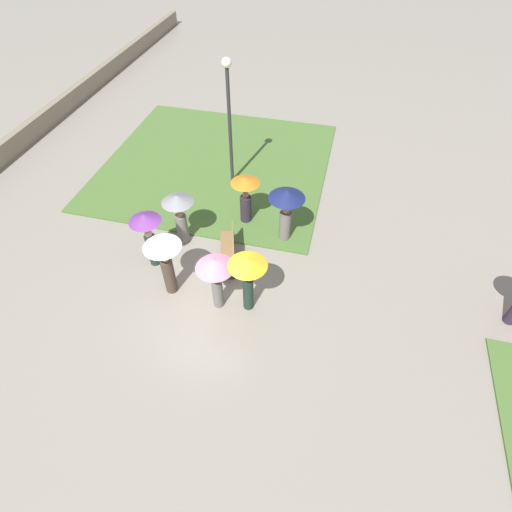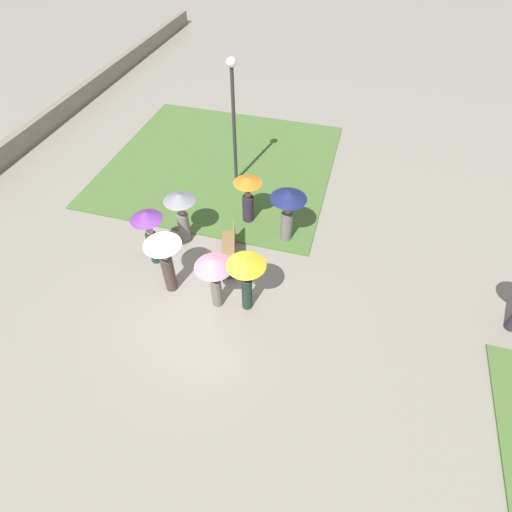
{
  "view_description": "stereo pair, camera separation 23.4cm",
  "coord_description": "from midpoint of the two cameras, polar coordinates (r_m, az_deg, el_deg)",
  "views": [
    {
      "loc": [
        6.52,
        3.15,
        9.0
      ],
      "look_at": [
        -1.03,
        1.28,
        0.87
      ],
      "focal_mm": 28.0,
      "sensor_mm": 36.0,
      "label": 1
    },
    {
      "loc": [
        6.46,
        3.38,
        9.0
      ],
      "look_at": [
        -1.03,
        1.28,
        0.87
      ],
      "focal_mm": 28.0,
      "sensor_mm": 36.0,
      "label": 2
    }
  ],
  "objects": [
    {
      "name": "crowd_person_pink",
      "position": [
        10.23,
        -5.33,
        -2.03
      ],
      "size": [
        1.01,
        1.01,
        1.8
      ],
      "rotation": [
        0.0,
        0.0,
        5.48
      ],
      "color": "slate",
      "rests_on": "ground_plane"
    },
    {
      "name": "ground_plane",
      "position": [
        11.56,
        -6.95,
        -5.28
      ],
      "size": [
        90.0,
        90.0,
        0.0
      ],
      "primitive_type": "plane",
      "color": "gray"
    },
    {
      "name": "crowd_person_grey",
      "position": [
        12.36,
        -10.13,
        6.64
      ],
      "size": [
        0.97,
        0.97,
        1.81
      ],
      "rotation": [
        0.0,
        0.0,
        5.61
      ],
      "color": "slate",
      "rests_on": "ground_plane"
    },
    {
      "name": "crowd_person_orange",
      "position": [
        12.94,
        -0.66,
        8.87
      ],
      "size": [
        0.93,
        0.93,
        1.76
      ],
      "rotation": [
        0.0,
        0.0,
        1.39
      ],
      "color": "#2D2333",
      "rests_on": "ground_plane"
    },
    {
      "name": "crowd_person_navy",
      "position": [
        12.09,
        5.14,
        7.28
      ],
      "size": [
        1.11,
        1.11,
        1.94
      ],
      "rotation": [
        0.0,
        0.0,
        3.1
      ],
      "color": "slate",
      "rests_on": "ground_plane"
    },
    {
      "name": "crowd_person_yellow",
      "position": [
        10.08,
        -0.71,
        -2.21
      ],
      "size": [
        1.01,
        1.01,
        1.91
      ],
      "rotation": [
        0.0,
        0.0,
        2.12
      ],
      "color": "#1E3328",
      "rests_on": "ground_plane"
    },
    {
      "name": "crowd_person_white",
      "position": [
        10.78,
        -12.39,
        0.46
      ],
      "size": [
        1.01,
        1.01,
        2.01
      ],
      "rotation": [
        0.0,
        0.0,
        1.22
      ],
      "color": "#47382D",
      "rests_on": "ground_plane"
    },
    {
      "name": "park_bench",
      "position": [
        12.02,
        -3.11,
        1.0
      ],
      "size": [
        1.74,
        0.91,
        0.9
      ],
      "rotation": [
        0.0,
        0.0,
        0.31
      ],
      "color": "brown",
      "rests_on": "ground_plane"
    },
    {
      "name": "lawn_patch_near",
      "position": [
        16.43,
        -4.66,
        13.04
      ],
      "size": [
        8.25,
        8.64,
        0.06
      ],
      "color": "#4C7033",
      "rests_on": "ground_plane"
    },
    {
      "name": "crowd_person_purple",
      "position": [
        11.76,
        -14.53,
        3.93
      ],
      "size": [
        0.91,
        0.91,
        1.92
      ],
      "rotation": [
        0.0,
        0.0,
        2.07
      ],
      "color": "#1E3328",
      "rests_on": "ground_plane"
    },
    {
      "name": "lamp_post",
      "position": [
        13.97,
        -2.75,
        20.3
      ],
      "size": [
        0.32,
        0.32,
        4.51
      ],
      "color": "#2D2D30",
      "rests_on": "ground_plane"
    }
  ]
}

